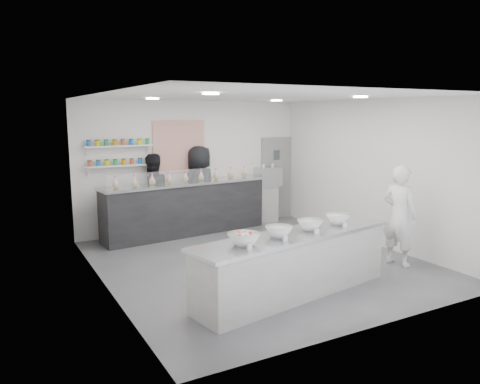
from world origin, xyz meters
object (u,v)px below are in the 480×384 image
at_px(back_bar, 186,208).
at_px(espresso_machine, 268,177).
at_px(staff_right, 200,188).
at_px(prep_counter, 294,264).
at_px(staff_left, 152,195).
at_px(woman_prep, 400,216).
at_px(espresso_ledge, 255,205).

distance_m(back_bar, espresso_machine, 2.40).
bearing_deg(staff_right, prep_counter, 66.11).
distance_m(espresso_machine, staff_left, 3.04).
bearing_deg(woman_prep, espresso_machine, -9.81).
relative_size(prep_counter, staff_right, 1.75).
bearing_deg(prep_counter, staff_right, 74.97).
bearing_deg(prep_counter, back_bar, 80.97).
xyz_separation_m(prep_counter, back_bar, (-0.07, 4.12, 0.13)).
distance_m(back_bar, staff_right, 0.65).
distance_m(espresso_ledge, woman_prep, 4.17).
bearing_deg(espresso_ledge, prep_counter, -113.20).
distance_m(prep_counter, back_bar, 4.12).
xyz_separation_m(prep_counter, woman_prep, (2.46, 0.26, 0.44)).
distance_m(prep_counter, espresso_machine, 4.96).
distance_m(prep_counter, espresso_ledge, 4.75).
xyz_separation_m(woman_prep, staff_right, (-2.07, 4.11, 0.08)).
xyz_separation_m(espresso_machine, staff_right, (-1.87, -0.00, -0.14)).
bearing_deg(espresso_ledge, espresso_machine, 0.00).
xyz_separation_m(back_bar, espresso_ledge, (1.94, 0.25, -0.15)).
bearing_deg(espresso_machine, espresso_ledge, 180.00).
bearing_deg(prep_counter, espresso_ledge, 56.86).
height_order(espresso_ledge, staff_left, staff_left).
bearing_deg(back_bar, espresso_machine, 0.22).
xyz_separation_m(espresso_ledge, staff_right, (-1.48, -0.00, 0.54)).
height_order(prep_counter, espresso_ledge, prep_counter).
bearing_deg(back_bar, staff_right, 22.87).
bearing_deg(prep_counter, staff_left, 90.06).
height_order(back_bar, staff_right, staff_right).
xyz_separation_m(back_bar, staff_right, (0.45, 0.25, 0.39)).
bearing_deg(staff_right, espresso_machine, 161.23).
distance_m(back_bar, espresso_ledge, 1.96).
distance_m(woman_prep, staff_right, 4.60).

